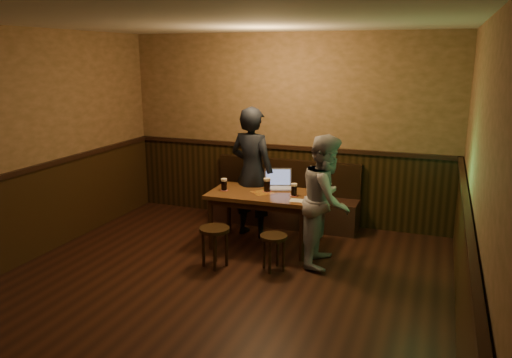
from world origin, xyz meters
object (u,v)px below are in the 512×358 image
object	(u,v)px
pub_table	(263,200)
pint_left	(224,184)
pint_mid	(267,185)
stool_right	(274,242)
person_grey	(326,200)
bench	(285,203)
laptop	(278,183)
pint_right	(294,190)
stool_left	(215,235)
person_suit	(252,172)

from	to	relation	value
pub_table	pint_left	size ratio (longest dim) A/B	8.72
pint_left	pint_mid	world-z (taller)	pint_mid
pub_table	stool_right	size ratio (longest dim) A/B	3.22
person_grey	bench	bearing A→B (deg)	34.15
pint_left	laptop	world-z (taller)	laptop
bench	pint_right	world-z (taller)	bench
pub_table	pint_mid	world-z (taller)	pint_mid
stool_left	laptop	size ratio (longest dim) A/B	1.12
laptop	person_suit	size ratio (longest dim) A/B	0.24
pint_mid	pint_right	xyz separation A→B (m)	(0.38, -0.06, -0.01)
stool_right	pint_mid	world-z (taller)	pint_mid
pint_mid	pint_left	bearing A→B (deg)	-165.61
bench	person_suit	size ratio (longest dim) A/B	1.21
pint_left	laptop	bearing A→B (deg)	29.40
stool_left	pint_left	distance (m)	0.88
person_suit	laptop	bearing A→B (deg)	-177.89
stool_left	pint_mid	world-z (taller)	pint_mid
stool_right	pint_mid	size ratio (longest dim) A/B	2.40
pub_table	person_grey	bearing A→B (deg)	-17.31
stool_right	person_suit	size ratio (longest dim) A/B	0.24
stool_left	laptop	bearing A→B (deg)	68.71
pint_mid	laptop	size ratio (longest dim) A/B	0.41
pint_left	pint_right	world-z (taller)	same
pint_mid	stool_left	bearing A→B (deg)	-111.38
pint_left	laptop	xyz separation A→B (m)	(0.63, 0.36, -0.01)
laptop	person_grey	bearing A→B (deg)	-54.42
pint_right	person_suit	xyz separation A→B (m)	(-0.70, 0.35, 0.09)
pint_right	person_suit	size ratio (longest dim) A/B	0.09
bench	stool_right	distance (m)	1.70
stool_left	pint_mid	bearing A→B (deg)	68.62
bench	stool_left	size ratio (longest dim) A/B	4.51
person_suit	pint_left	bearing A→B (deg)	72.79
stool_left	laptop	world-z (taller)	laptop
pint_left	pint_mid	bearing A→B (deg)	14.39
laptop	person_grey	size ratio (longest dim) A/B	0.27
stool_left	pint_right	size ratio (longest dim) A/B	3.04
stool_left	person_grey	size ratio (longest dim) A/B	0.31
stool_right	laptop	xyz separation A→B (m)	(-0.26, 0.96, 0.46)
stool_left	person_grey	distance (m)	1.40
bench	pub_table	world-z (taller)	bench
pub_table	bench	bearing A→B (deg)	88.26
pint_left	pint_mid	size ratio (longest dim) A/B	0.89
person_suit	pint_mid	bearing A→B (deg)	149.92
stool_left	pint_left	bearing A→B (deg)	105.26
pint_right	laptop	size ratio (longest dim) A/B	0.37
pub_table	laptop	xyz separation A→B (m)	(0.12, 0.29, 0.16)
pint_right	person_suit	world-z (taller)	person_suit
stool_left	person_grey	bearing A→B (deg)	25.19
pub_table	person_suit	size ratio (longest dim) A/B	0.77
pint_left	person_suit	bearing A→B (deg)	61.10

